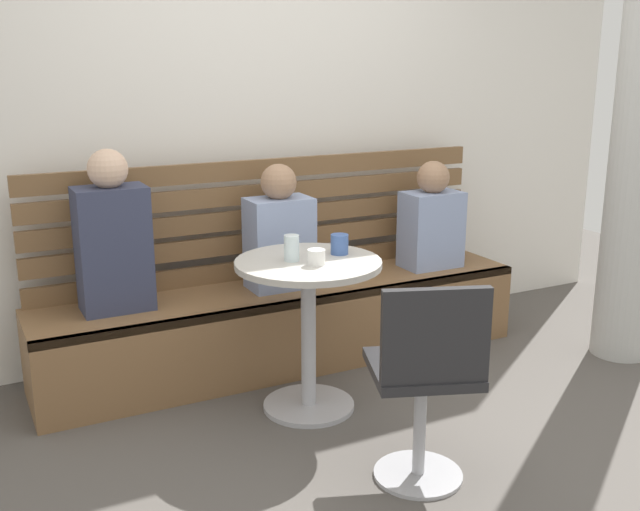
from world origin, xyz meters
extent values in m
plane|color=#514C47|center=(0.00, 0.00, 0.00)|extent=(8.00, 8.00, 0.00)
cube|color=silver|center=(0.00, 1.64, 1.45)|extent=(5.20, 0.10, 2.90)
cube|color=brown|center=(0.00, 1.20, 0.22)|extent=(2.70, 0.52, 0.44)
cube|color=brown|center=(0.00, 0.96, 0.42)|extent=(2.70, 0.04, 0.04)
cube|color=brown|center=(0.00, 1.44, 0.49)|extent=(2.65, 0.04, 0.10)
cube|color=brown|center=(0.00, 1.44, 0.64)|extent=(2.65, 0.04, 0.10)
cube|color=brown|center=(0.00, 1.44, 0.78)|extent=(2.65, 0.04, 0.10)
cube|color=brown|center=(0.00, 1.44, 0.92)|extent=(2.65, 0.04, 0.10)
cube|color=brown|center=(0.00, 1.44, 1.05)|extent=(2.65, 0.04, 0.10)
cylinder|color=#ADADB2|center=(-0.14, 0.64, 0.01)|extent=(0.44, 0.44, 0.02)
cylinder|color=#ADADB2|center=(-0.14, 0.64, 0.37)|extent=(0.07, 0.07, 0.69)
cylinder|color=#B7B2A8|center=(-0.14, 0.64, 0.72)|extent=(0.68, 0.68, 0.03)
cylinder|color=#ADADB2|center=(-0.02, -0.11, 0.01)|extent=(0.36, 0.36, 0.02)
cylinder|color=#ADADB2|center=(-0.02, -0.11, 0.23)|extent=(0.05, 0.05, 0.45)
cube|color=#232326|center=(-0.02, -0.11, 0.47)|extent=(0.51, 0.51, 0.04)
cube|color=#232326|center=(-0.08, -0.27, 0.67)|extent=(0.39, 0.18, 0.36)
cube|color=#333851|center=(-0.90, 1.24, 0.74)|extent=(0.34, 0.22, 0.61)
sphere|color=#DBB293|center=(-0.90, 1.24, 1.14)|extent=(0.19, 0.19, 0.19)
cube|color=#8C9EC6|center=(0.93, 1.18, 0.66)|extent=(0.34, 0.22, 0.45)
sphere|color=#A37A5B|center=(0.93, 1.18, 0.97)|extent=(0.19, 0.19, 0.19)
cube|color=#8C9EC6|center=(-0.03, 1.20, 0.68)|extent=(0.34, 0.22, 0.49)
sphere|color=#A37A5B|center=(-0.03, 1.20, 1.01)|extent=(0.19, 0.19, 0.19)
cylinder|color=silver|center=(-0.21, 0.67, 0.80)|extent=(0.07, 0.07, 0.12)
cylinder|color=#3D5B9E|center=(0.04, 0.68, 0.79)|extent=(0.08, 0.08, 0.09)
cylinder|color=white|center=(-0.14, 0.56, 0.78)|extent=(0.08, 0.08, 0.07)
camera|label=1|loc=(-1.59, -2.32, 1.64)|focal=41.80mm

